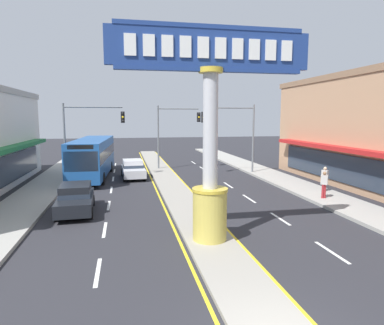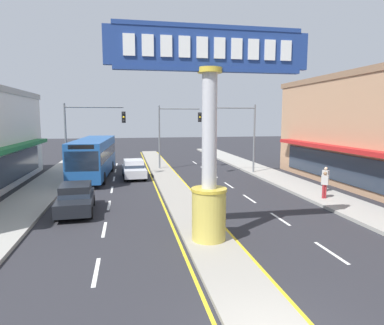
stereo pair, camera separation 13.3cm
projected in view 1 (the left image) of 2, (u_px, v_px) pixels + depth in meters
The scene contains 13 objects.
median_strip at pixel (172, 186), 25.02m from camera, with size 2.01×52.00×0.14m, color gray.
sidewalk_left at pixel (32, 198), 21.32m from camera, with size 2.93×60.00×0.18m, color #9E9B93.
sidewalk_right at pixel (300, 187), 24.82m from camera, with size 2.93×60.00×0.18m, color #9E9B93.
lane_markings at pixel (174, 191), 23.71m from camera, with size 8.75×52.00×0.01m.
district_sign at pixel (210, 136), 13.46m from camera, with size 7.94×1.45×8.41m.
traffic_light_left_side at pixel (87, 128), 27.67m from camera, with size 4.86×0.46×6.20m.
traffic_light_right_side at pixel (235, 127), 30.10m from camera, with size 4.86×0.46×6.20m.
traffic_light_median_far at pixel (174, 127), 33.17m from camera, with size 4.20×0.46×6.20m.
bus_near_right_lane at pixel (93, 155), 29.05m from camera, with size 3.17×11.33×3.26m.
sedan_far_right_lane at pixel (133, 169), 28.81m from camera, with size 2.02×4.39×1.53m.
sedan_near_left_lane at pixel (76, 198), 18.34m from camera, with size 2.00×4.38×1.53m.
pedestrian_near_kerb at pixel (324, 183), 20.86m from camera, with size 0.45×0.42×1.64m.
pedestrian_far_side at pixel (325, 178), 22.74m from camera, with size 0.39×0.46×1.65m.
Camera 1 is at (-3.34, -6.39, 5.09)m, focal length 32.08 mm.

